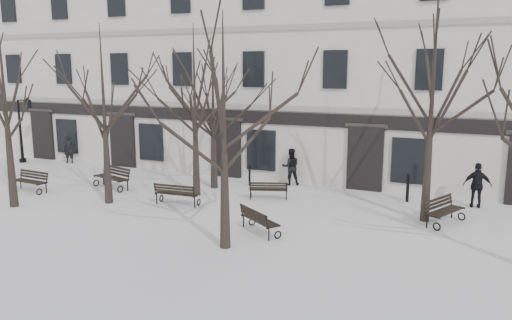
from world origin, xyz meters
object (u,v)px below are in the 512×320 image
Objects in this scene: tree_0 at (3,85)px; bench_5 at (443,210)px; bench_0 at (30,180)px; bench_4 at (268,189)px; bench_3 at (113,177)px; lamp_post at (23,125)px; tree_2 at (224,104)px; tree_1 at (103,93)px; bench_2 at (259,220)px; bench_1 at (177,193)px.

bench_5 is (15.87, 4.60, -4.33)m from tree_0.
bench_0 reaches higher than bench_4.
bench_3 is at bearing 38.17° from bench_0.
lamp_post reaches higher than bench_0.
bench_3 is 1.08× the size of bench_5.
lamp_post is (-17.12, 7.68, -2.24)m from tree_2.
bench_0 is at bearing -40.10° from lamp_post.
bench_0 is at bearing -130.70° from bench_3.
lamp_post reaches higher than bench_5.
tree_1 is at bearing -37.97° from bench_3.
bench_5 is 23.31m from lamp_post.
bench_0 is 11.71m from bench_2.
lamp_post is (-13.11, 4.21, 1.70)m from bench_1.
tree_2 is at bearing 155.64° from bench_5.
tree_0 is at bearing -51.61° from bench_0.
bench_5 is at bearing 18.03° from bench_3.
tree_2 is at bearing 134.84° from bench_1.
tree_0 is 11.18m from bench_4.
bench_1 reaches higher than bench_4.
bench_5 reaches higher than bench_4.
tree_0 is at bearing 130.60° from bench_5.
bench_3 reaches higher than bench_4.
lamp_post is at bearing -27.24° from bench_4.
bench_2 is (7.17, -1.00, -4.02)m from tree_1.
bench_3 is 14.29m from bench_5.
bench_1 is (5.86, 2.81, -4.34)m from tree_0.
tree_0 reaches higher than bench_4.
lamp_post is (-8.84, 2.97, 1.65)m from bench_3.
bench_5 is at bearing -5.98° from lamp_post.
bench_3 is (-1.51, 2.06, -3.95)m from tree_1.
tree_0 is at bearing 176.20° from tree_2.
tree_2 is 1.87× the size of lamp_post.
tree_2 is at bearing -24.15° from lamp_post.
tree_0 is 17.08m from bench_5.
tree_1 is 1.01× the size of tree_2.
tree_1 reaches higher than bench_2.
tree_0 reaches higher than bench_2.
bench_3 is at bearing 68.60° from tree_0.
bench_3 is 7.40m from bench_4.
tree_2 is 3.79× the size of bench_0.
tree_0 is at bearing 9.38° from bench_4.
bench_5 is (5.60, 3.61, 0.04)m from bench_2.
tree_1 is 3.43× the size of bench_3.
bench_0 is 17.44m from bench_5.
tree_2 reaches higher than bench_5.
bench_4 is (7.32, 1.08, -0.11)m from bench_3.
tree_0 is at bearing 21.28° from bench_1.
lamp_post is (-16.16, 1.88, 1.76)m from bench_4.
bench_1 is at bearing 10.40° from bench_0.
bench_5 is at bearing 11.53° from tree_1.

